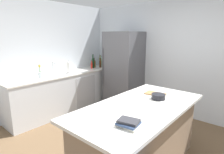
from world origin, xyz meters
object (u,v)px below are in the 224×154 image
at_px(sink_faucet, 53,68).
at_px(gin_bottle, 102,62).
at_px(mixing_bowl, 158,97).
at_px(hot_sauce_bottle, 92,65).
at_px(paper_towel_roll, 68,68).
at_px(cutting_board, 155,94).
at_px(cookbook_stack, 129,123).
at_px(kitchen_island, 139,135).
at_px(flower_vase, 40,74).
at_px(refrigerator, 124,70).
at_px(olive_oil_bottle, 100,62).
at_px(syrup_bottle, 100,64).
at_px(whiskey_bottle, 94,64).
at_px(wine_bottle, 93,63).

bearing_deg(sink_faucet, gin_bottle, 89.86).
bearing_deg(mixing_bowl, hot_sauce_bottle, 158.32).
height_order(paper_towel_roll, cutting_board, paper_towel_roll).
bearing_deg(cookbook_stack, hot_sauce_bottle, 143.57).
relative_size(kitchen_island, flower_vase, 7.08).
bearing_deg(cutting_board, flower_vase, -163.91).
distance_m(refrigerator, gin_bottle, 0.94).
distance_m(refrigerator, olive_oil_bottle, 0.91).
bearing_deg(refrigerator, olive_oil_bottle, 176.24).
distance_m(sink_faucet, flower_vase, 0.38).
relative_size(flower_vase, olive_oil_bottle, 0.84).
bearing_deg(gin_bottle, cookbook_stack, -41.81).
relative_size(sink_faucet, gin_bottle, 0.97).
distance_m(cookbook_stack, cutting_board, 1.19).
relative_size(gin_bottle, mixing_bowl, 1.52).
bearing_deg(paper_towel_roll, syrup_bottle, 88.87).
bearing_deg(hot_sauce_bottle, mixing_bowl, -21.68).
bearing_deg(syrup_bottle, refrigerator, 1.56).
bearing_deg(flower_vase, olive_oil_bottle, 91.51).
xyz_separation_m(flower_vase, cutting_board, (2.35, 0.68, -0.11)).
height_order(olive_oil_bottle, syrup_bottle, olive_oil_bottle).
xyz_separation_m(flower_vase, mixing_bowl, (2.49, 0.50, -0.08)).
distance_m(kitchen_island, olive_oil_bottle, 3.10).
distance_m(kitchen_island, gin_bottle, 3.17).
bearing_deg(sink_faucet, flower_vase, -77.83).
bearing_deg(paper_towel_roll, whiskey_bottle, 97.10).
relative_size(olive_oil_bottle, syrup_bottle, 1.27).
bearing_deg(whiskey_bottle, wine_bottle, -61.11).
relative_size(paper_towel_roll, syrup_bottle, 1.16).
height_order(syrup_bottle, cutting_board, syrup_bottle).
bearing_deg(cutting_board, mixing_bowl, -50.95).
distance_m(refrigerator, syrup_bottle, 0.82).
relative_size(paper_towel_roll, olive_oil_bottle, 0.91).
distance_m(gin_bottle, olive_oil_bottle, 0.11).
bearing_deg(flower_vase, hot_sauce_bottle, 90.37).
distance_m(kitchen_island, refrigerator, 2.37).
bearing_deg(paper_towel_roll, wine_bottle, 94.43).
xyz_separation_m(flower_vase, cookbook_stack, (2.65, -0.47, -0.08)).
xyz_separation_m(olive_oil_bottle, hot_sauce_bottle, (0.04, -0.37, -0.05)).
bearing_deg(cookbook_stack, kitchen_island, 111.86).
distance_m(wine_bottle, mixing_bowl, 2.77).
bearing_deg(olive_oil_bottle, kitchen_island, -35.50).
bearing_deg(refrigerator, cutting_board, -37.11).
distance_m(flower_vase, cookbook_stack, 2.69).
relative_size(flower_vase, gin_bottle, 0.94).
xyz_separation_m(syrup_bottle, mixing_bowl, (2.46, -1.29, -0.10)).
bearing_deg(mixing_bowl, refrigerator, 141.43).
distance_m(cookbook_stack, mixing_bowl, 0.99).
relative_size(kitchen_island, whiskey_bottle, 7.49).
bearing_deg(flower_vase, cutting_board, 16.09).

